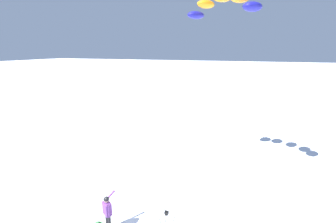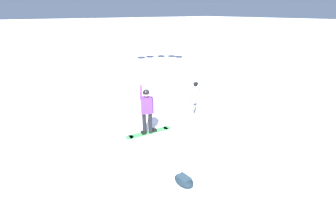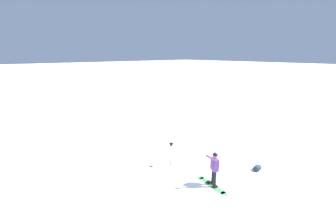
# 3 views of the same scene
# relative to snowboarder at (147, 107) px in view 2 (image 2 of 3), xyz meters

# --- Properties ---
(ground_plane) EXTENTS (300.00, 300.00, 0.00)m
(ground_plane) POSITION_rel_snowboarder_xyz_m (0.73, 0.54, -1.05)
(ground_plane) COLOR white
(snowboarder) EXTENTS (0.77, 0.48, 1.74)m
(snowboarder) POSITION_rel_snowboarder_xyz_m (0.00, 0.00, 0.00)
(snowboarder) COLOR black
(snowboarder) RESTS_ON ground_plane
(snowboard) EXTENTS (0.48, 1.80, 0.10)m
(snowboard) POSITION_rel_snowboarder_xyz_m (-0.01, 0.06, -1.02)
(snowboard) COLOR #3F994C
(snowboard) RESTS_ON ground_plane
(gear_bag_large) EXTENTS (0.62, 0.43, 0.25)m
(gear_bag_large) POSITION_rel_snowboarder_xyz_m (2.90, -0.65, -0.91)
(gear_bag_large) COLOR #192833
(gear_bag_large) RESTS_ON ground_plane
(camera_tripod) EXTENTS (0.63, 0.58, 1.42)m
(camera_tripod) POSITION_rel_snowboarder_xyz_m (-0.34, 2.60, -0.04)
(camera_tripod) COLOR #262628
(camera_tripod) RESTS_ON ground_plane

